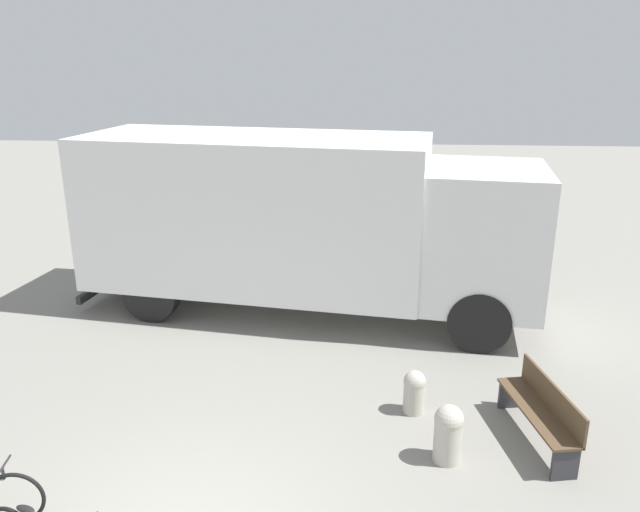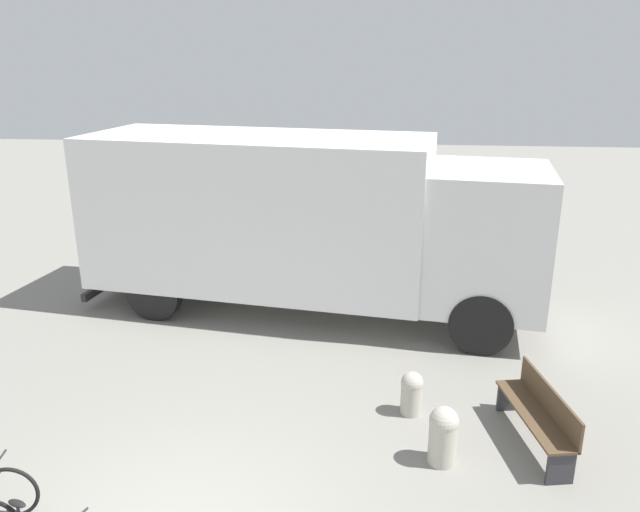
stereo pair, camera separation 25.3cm
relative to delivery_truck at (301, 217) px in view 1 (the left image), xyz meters
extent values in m
cube|color=white|center=(-0.89, 0.13, 0.08)|extent=(6.81, 3.48, 2.90)
cube|color=silver|center=(3.37, -0.49, -0.14)|extent=(2.42, 2.74, 2.46)
cube|color=black|center=(-4.16, 0.60, -1.62)|extent=(0.45, 2.43, 0.16)
cylinder|color=black|center=(3.53, 0.63, -1.37)|extent=(1.11, 0.43, 1.08)
cylinder|color=black|center=(3.21, -1.60, -1.37)|extent=(1.11, 0.43, 1.08)
cylinder|color=black|center=(-2.50, 1.50, -1.37)|extent=(1.11, 0.43, 1.08)
cylinder|color=black|center=(-2.82, -0.73, -1.37)|extent=(1.11, 0.43, 1.08)
cube|color=brown|center=(3.52, -4.22, -1.47)|extent=(0.72, 1.77, 0.04)
cube|color=brown|center=(3.70, -4.18, -1.28)|extent=(0.36, 1.70, 0.41)
cube|color=#2D2D33|center=(3.68, -5.01, -1.70)|extent=(0.34, 0.11, 0.43)
cube|color=#2D2D33|center=(3.37, -3.42, -1.70)|extent=(0.34, 0.11, 0.43)
torus|color=black|center=(-2.53, -6.18, -1.59)|extent=(0.65, 0.14, 0.65)
cylinder|color=black|center=(-2.60, -6.19, -1.26)|extent=(0.03, 0.03, 0.14)
cylinder|color=black|center=(-2.60, -6.19, -1.19)|extent=(0.09, 0.44, 0.02)
ellipsoid|color=black|center=(-2.04, -6.77, -1.21)|extent=(0.24, 0.15, 0.05)
cylinder|color=#B2AD9E|center=(2.31, -4.73, -1.62)|extent=(0.35, 0.35, 0.59)
sphere|color=#B2AD9E|center=(2.31, -4.73, -1.32)|extent=(0.37, 0.37, 0.37)
cylinder|color=#B2AD9E|center=(1.97, -3.63, -1.67)|extent=(0.30, 0.30, 0.49)
sphere|color=#B2AD9E|center=(1.97, -3.63, -1.43)|extent=(0.32, 0.32, 0.32)
camera|label=1|loc=(1.17, -11.54, 3.04)|focal=35.00mm
camera|label=2|loc=(1.42, -11.52, 3.04)|focal=35.00mm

